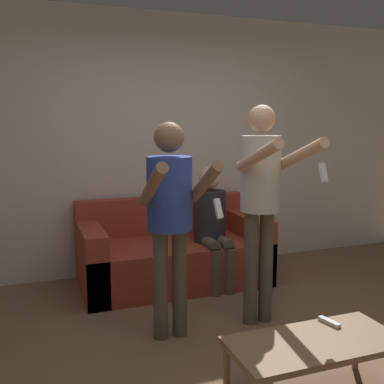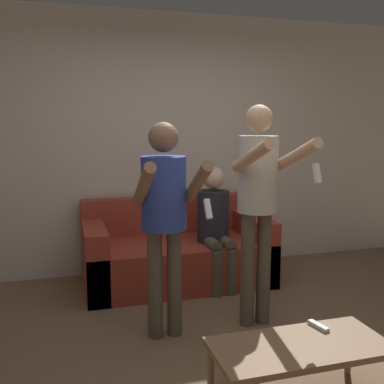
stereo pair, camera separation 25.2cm
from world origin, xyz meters
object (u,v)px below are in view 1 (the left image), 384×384
at_px(person_standing_left, 170,207).
at_px(remote_on_table, 329,322).
at_px(person_standing_right, 262,191).
at_px(coffee_table, 315,347).
at_px(couch, 172,255).
at_px(person_seated, 212,221).

bearing_deg(person_standing_left, remote_on_table, -49.41).
xyz_separation_m(person_standing_right, coffee_table, (-0.19, -1.01, -0.74)).
relative_size(couch, remote_on_table, 11.66).
bearing_deg(person_seated, coffee_table, -94.82).
distance_m(couch, person_standing_left, 1.37).
bearing_deg(couch, remote_on_table, -79.21).
height_order(coffee_table, remote_on_table, remote_on_table).
xyz_separation_m(person_standing_left, person_seated, (0.70, 0.90, -0.35)).
height_order(person_standing_right, person_seated, person_standing_right).
xyz_separation_m(person_standing_right, remote_on_table, (0.01, -0.86, -0.69)).
xyz_separation_m(person_seated, remote_on_table, (0.04, -1.77, -0.26)).
xyz_separation_m(couch, coffee_table, (0.17, -2.13, 0.05)).
relative_size(person_standing_left, person_standing_right, 0.93).
relative_size(person_standing_right, person_seated, 1.47).
height_order(person_standing_left, person_standing_right, person_standing_right).
distance_m(coffee_table, remote_on_table, 0.26).
bearing_deg(couch, person_seated, -32.65).
xyz_separation_m(coffee_table, remote_on_table, (0.20, 0.15, 0.05)).
distance_m(person_seated, remote_on_table, 1.79).
bearing_deg(person_standing_right, couch, 108.04).
relative_size(person_seated, remote_on_table, 7.55).
bearing_deg(remote_on_table, person_seated, 91.39).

